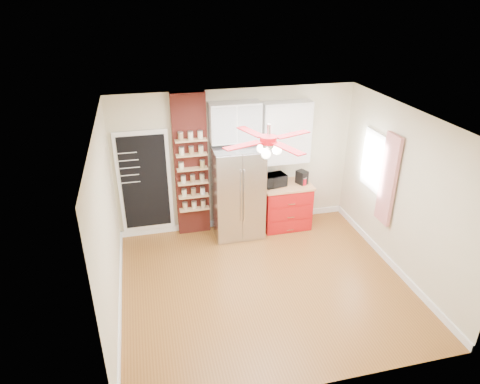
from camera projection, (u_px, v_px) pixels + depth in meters
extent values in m
plane|color=brown|center=(264.00, 284.00, 6.86)|extent=(4.50, 4.50, 0.00)
plane|color=white|center=(269.00, 120.00, 5.67)|extent=(4.50, 4.50, 0.00)
cube|color=beige|center=(236.00, 161.00, 8.01)|extent=(4.50, 0.02, 2.70)
cube|color=beige|center=(321.00, 297.00, 4.52)|extent=(4.50, 0.02, 2.70)
cube|color=beige|center=(107.00, 228.00, 5.79)|extent=(0.02, 4.00, 2.70)
cube|color=beige|center=(403.00, 194.00, 6.74)|extent=(0.02, 4.00, 2.70)
cube|color=white|center=(145.00, 182.00, 7.74)|extent=(0.95, 0.04, 1.95)
cube|color=black|center=(145.00, 183.00, 7.72)|extent=(0.82, 0.02, 1.78)
cube|color=maroon|center=(191.00, 166.00, 7.76)|extent=(0.60, 0.16, 2.70)
cube|color=#B9B9BE|center=(238.00, 192.00, 7.89)|extent=(0.90, 0.70, 1.75)
cube|color=white|center=(235.00, 122.00, 7.50)|extent=(0.90, 0.35, 0.70)
cube|color=#B21011|center=(286.00, 206.00, 8.33)|extent=(0.90, 0.60, 0.86)
cube|color=tan|center=(287.00, 185.00, 8.13)|extent=(0.94, 0.64, 0.04)
cube|color=white|center=(286.00, 133.00, 7.85)|extent=(0.90, 0.30, 1.15)
cube|color=white|center=(375.00, 162.00, 7.43)|extent=(0.04, 0.75, 1.05)
cube|color=red|center=(388.00, 180.00, 6.99)|extent=(0.06, 0.40, 1.55)
cylinder|color=silver|center=(269.00, 131.00, 5.74)|extent=(0.05, 0.05, 0.20)
cylinder|color=maroon|center=(269.00, 140.00, 5.79)|extent=(0.24, 0.24, 0.10)
sphere|color=white|center=(268.00, 151.00, 5.86)|extent=(0.13, 0.13, 0.13)
imported|color=black|center=(274.00, 180.00, 8.02)|extent=(0.46, 0.36, 0.23)
cube|color=black|center=(302.00, 177.00, 8.12)|extent=(0.23, 0.25, 0.25)
cylinder|color=red|center=(304.00, 181.00, 8.09)|extent=(0.13, 0.13, 0.14)
cylinder|color=red|center=(304.00, 178.00, 8.22)|extent=(0.14, 0.14, 0.13)
cylinder|color=beige|center=(181.00, 166.00, 7.58)|extent=(0.10, 0.10, 0.11)
cylinder|color=#9B854F|center=(202.00, 164.00, 7.61)|extent=(0.10, 0.10, 0.14)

